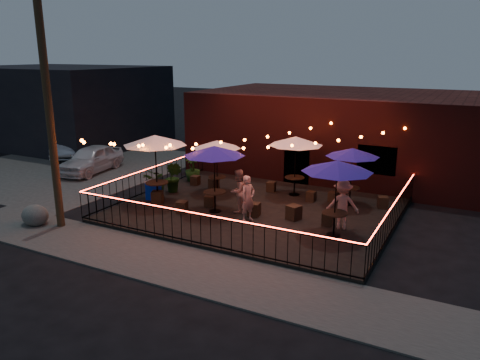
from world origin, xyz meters
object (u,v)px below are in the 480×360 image
Objects in this scene: cafe_table_1 at (217,145)px; cafe_table_4 at (337,167)px; cafe_table_2 at (214,152)px; cafe_table_5 at (353,153)px; boulder at (35,215)px; cafe_table_0 at (155,141)px; cafe_table_3 at (296,142)px; utility_pole at (49,112)px; cooler at (153,190)px.

cafe_table_4 is at bearing -22.46° from cafe_table_1.
cafe_table_4 is (4.62, -0.22, -0.00)m from cafe_table_2.
cafe_table_5 is (5.41, 0.97, 0.01)m from cafe_table_1.
boulder is (-9.67, -3.64, -2.06)m from cafe_table_4.
cafe_table_0 reaches higher than cafe_table_2.
cafe_table_5 is at bearing 36.70° from cafe_table_2.
cafe_table_1 is 0.97× the size of cafe_table_3.
utility_pole reaches higher than cafe_table_4.
cafe_table_0 is 3.32× the size of boulder.
cafe_table_1 is at bearing 57.39° from boulder.
cafe_table_3 is at bearing 21.33° from cafe_table_1.
cafe_table_2 is at bearing 37.42° from boulder.
cafe_table_3 is 1.06× the size of cafe_table_5.
cafe_table_5 is (6.77, 3.31, -0.42)m from cafe_table_0.
cafe_table_5 is (2.39, -0.21, -0.20)m from cafe_table_3.
cafe_table_2 is at bearing -61.43° from cafe_table_1.
cooler is at bearing 177.79° from cafe_table_2.
utility_pole reaches higher than boulder.
cafe_table_1 is at bearing 157.54° from cafe_table_4.
cooler is (-0.41, 0.27, -2.09)m from cafe_table_0.
utility_pole is at bearing -115.20° from cafe_table_0.
cafe_table_0 is at bearing -153.94° from cafe_table_5.
cafe_table_2 is 3.50m from cooler.
cooler is at bearing 146.21° from cafe_table_0.
cooler is at bearing 62.12° from boulder.
boulder is at bearing -159.35° from cafe_table_4.
utility_pole is 4.00m from cafe_table_0.
boulder is at bearing -161.40° from utility_pole.
boulder is at bearing -142.91° from cafe_table_5.
cafe_table_3 is 4.53m from cafe_table_4.
cafe_table_5 reaches higher than cooler.
cafe_table_3 is (4.38, 3.52, -0.22)m from cafe_table_0.
cafe_table_3 is 2.94× the size of boulder.
cafe_table_4 reaches higher than cafe_table_1.
cafe_table_0 is (1.60, 3.40, -1.38)m from utility_pole.
cafe_table_0 reaches higher than cafe_table_1.
cafe_table_3 reaches higher than cafe_table_1.
cafe_table_1 is at bearing 59.88° from cafe_table_0.
utility_pole is 2.76× the size of cafe_table_4.
cooler is at bearing -145.86° from cafe_table_3.
cafe_table_4 is 3.40m from cafe_table_5.
cafe_table_1 is 6.28m from cafe_table_4.
utility_pole is 8.52× the size of boulder.
cafe_table_2 is 1.04× the size of cafe_table_3.
cafe_table_2 is at bearing -12.87° from cooler.
cafe_table_5 is at bearing 37.09° from boulder.
cafe_table_3 reaches higher than cooler.
cafe_table_0 is at bearing 179.50° from cafe_table_4.
cafe_table_2 reaches higher than boulder.
cafe_table_0 is 7.55m from cafe_table_5.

